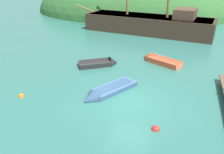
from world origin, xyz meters
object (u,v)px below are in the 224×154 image
Objects in this scene: rowboat_center at (101,64)px; buoy_orange at (21,96)px; buoy_red at (156,129)px; rowboat_outer_right at (106,93)px; sailing_ship at (149,26)px; rowboat_portside at (159,61)px.

buoy_orange is at bearing -148.91° from rowboat_center.
rowboat_outer_right is at bearing 143.14° from buoy_red.
sailing_ship is 16.28m from rowboat_outer_right.
sailing_ship is 48.71× the size of buoy_orange.
rowboat_outer_right is 9.86× the size of buoy_red.
rowboat_center reaches higher than rowboat_portside.
buoy_orange is (-4.75, -1.87, -0.08)m from rowboat_outer_right.
rowboat_center is at bearing -125.38° from rowboat_outer_right.
buoy_red is 1.07× the size of buoy_orange.
sailing_ship reaches higher than buoy_red.
buoy_red is (3.39, -2.54, -0.08)m from rowboat_outer_right.
buoy_orange is (-7.12, -8.20, -0.14)m from rowboat_portside.
rowboat_portside reaches higher than buoy_orange.
rowboat_center reaches higher than rowboat_outer_right.
buoy_red is at bearing -4.72° from buoy_orange.
rowboat_center reaches higher than buoy_red.
buoy_orange is at bearing 175.28° from buoy_red.
sailing_ship is 5.09× the size of rowboat_portside.
rowboat_center is 0.82× the size of rowboat_outer_right.
rowboat_portside is at bearing -9.68° from rowboat_center.
rowboat_center is at bearing 65.75° from buoy_orange.
rowboat_center is at bearing 89.86° from sailing_ship.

